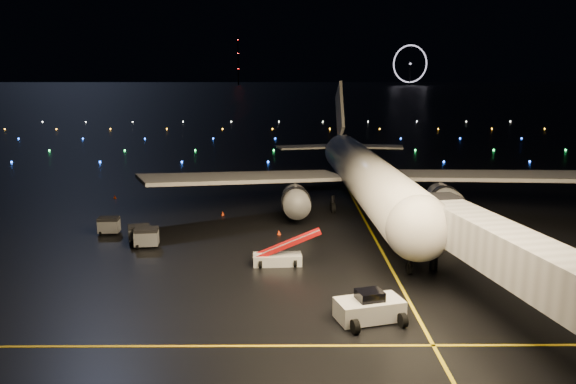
# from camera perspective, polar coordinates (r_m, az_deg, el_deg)

# --- Properties ---
(ground) EXTENTS (2000.00, 2000.00, 0.00)m
(ground) POSITION_cam_1_polar(r_m,az_deg,el_deg) (342.13, -0.85, 9.27)
(ground) COLOR black
(ground) RESTS_ON ground
(lane_centre) EXTENTS (0.25, 80.00, 0.02)m
(lane_centre) POSITION_cam_1_polar(r_m,az_deg,el_deg) (59.76, 8.48, -4.07)
(lane_centre) COLOR yellow
(lane_centre) RESTS_ON ground
(lane_cross) EXTENTS (60.00, 0.25, 0.02)m
(lane_cross) POSITION_cam_1_polar(r_m,az_deg,el_deg) (36.58, -13.17, -15.01)
(lane_cross) COLOR yellow
(lane_cross) RESTS_ON ground
(airliner) EXTENTS (55.28, 52.71, 15.14)m
(airliner) POSITION_cam_1_polar(r_m,az_deg,el_deg) (68.60, 7.63, 4.48)
(airliner) COLOR silver
(airliner) RESTS_ON ground
(pushback_tug) EXTENTS (4.91, 3.46, 2.12)m
(pushback_tug) POSITION_cam_1_polar(r_m,az_deg,el_deg) (39.01, 8.27, -11.34)
(pushback_tug) COLOR silver
(pushback_tug) RESTS_ON ground
(belt_loader) EXTENTS (6.27, 2.05, 3.00)m
(belt_loader) POSITION_cam_1_polar(r_m,az_deg,el_deg) (49.04, -1.09, -5.72)
(belt_loader) COLOR silver
(belt_loader) RESTS_ON ground
(crew_c) EXTENTS (0.79, 1.05, 1.65)m
(crew_c) POSITION_cam_1_polar(r_m,az_deg,el_deg) (57.11, -14.86, -4.26)
(crew_c) COLOR orange
(crew_c) RESTS_ON ground
(safety_cone_0) EXTENTS (0.47, 0.47, 0.51)m
(safety_cone_0) POSITION_cam_1_polar(r_m,az_deg,el_deg) (58.27, -0.94, -4.11)
(safety_cone_0) COLOR #FF3E0D
(safety_cone_0) RESTS_ON ground
(safety_cone_1) EXTENTS (0.45, 0.45, 0.49)m
(safety_cone_1) POSITION_cam_1_polar(r_m,az_deg,el_deg) (66.34, 0.73, -2.11)
(safety_cone_1) COLOR #FF3E0D
(safety_cone_1) RESTS_ON ground
(safety_cone_2) EXTENTS (0.47, 0.47, 0.47)m
(safety_cone_2) POSITION_cam_1_polar(r_m,az_deg,el_deg) (66.56, -6.66, -2.15)
(safety_cone_2) COLOR #FF3E0D
(safety_cone_2) RESTS_ON ground
(safety_cone_3) EXTENTS (0.47, 0.47, 0.48)m
(safety_cone_3) POSITION_cam_1_polar(r_m,az_deg,el_deg) (78.25, -17.18, -0.47)
(safety_cone_3) COLOR #FF3E0D
(safety_cone_3) RESTS_ON ground
(ferris_wheel) EXTENTS (49.33, 16.80, 52.00)m
(ferris_wheel) POSITION_cam_1_polar(r_m,az_deg,el_deg) (779.91, 12.31, 12.46)
(ferris_wheel) COLOR black
(ferris_wheel) RESTS_ON ground
(radio_mast) EXTENTS (1.80, 1.80, 64.00)m
(radio_mast) POSITION_cam_1_polar(r_m,az_deg,el_deg) (784.40, -5.09, 13.11)
(radio_mast) COLOR black
(radio_mast) RESTS_ON ground
(taxiway_lights) EXTENTS (164.00, 92.00, 0.36)m
(taxiway_lights) POSITION_cam_1_polar(r_m,az_deg,el_deg) (148.64, -1.47, 5.74)
(taxiway_lights) COLOR black
(taxiway_lights) RESTS_ON ground
(baggage_cart_0) EXTENTS (2.37, 1.78, 1.88)m
(baggage_cart_0) POSITION_cam_1_polar(r_m,az_deg,el_deg) (55.72, -14.18, -4.51)
(baggage_cart_0) COLOR gray
(baggage_cart_0) RESTS_ON ground
(baggage_cart_1) EXTENTS (2.40, 2.00, 1.75)m
(baggage_cart_1) POSITION_cam_1_polar(r_m,az_deg,el_deg) (57.42, -14.88, -4.12)
(baggage_cart_1) COLOR gray
(baggage_cart_1) RESTS_ON ground
(baggage_cart_2) EXTENTS (2.14, 1.55, 1.76)m
(baggage_cart_2) POSITION_cam_1_polar(r_m,az_deg,el_deg) (61.30, -17.73, -3.27)
(baggage_cart_2) COLOR gray
(baggage_cart_2) RESTS_ON ground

